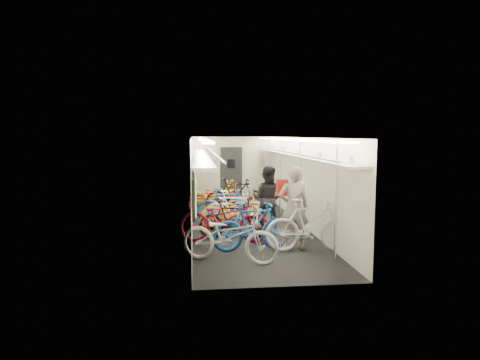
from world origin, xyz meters
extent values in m
plane|color=black|center=(0.00, 0.00, 0.00)|extent=(10.00, 10.00, 0.00)
plane|color=white|center=(0.00, 0.00, 2.40)|extent=(10.00, 10.00, 0.00)
plane|color=beige|center=(-1.50, 0.00, 1.20)|extent=(0.00, 10.00, 10.00)
plane|color=beige|center=(1.50, 0.00, 1.20)|extent=(0.00, 10.00, 10.00)
plane|color=beige|center=(0.00, 5.00, 1.20)|extent=(3.00, 0.00, 3.00)
plane|color=beige|center=(0.00, -5.00, 1.20)|extent=(3.00, 0.00, 3.00)
cube|color=black|center=(-1.46, -3.20, 1.25)|extent=(0.06, 1.10, 0.80)
cube|color=#A4DA5F|center=(-1.42, -3.20, 1.25)|extent=(0.02, 0.96, 0.66)
cube|color=black|center=(-1.46, -1.00, 1.25)|extent=(0.06, 1.10, 0.80)
cube|color=#A4DA5F|center=(-1.42, -1.00, 1.25)|extent=(0.02, 0.96, 0.66)
cube|color=black|center=(-1.46, 1.20, 1.25)|extent=(0.06, 1.10, 0.80)
cube|color=#A4DA5F|center=(-1.42, 1.20, 1.25)|extent=(0.02, 0.96, 0.66)
cube|color=black|center=(-1.46, 3.40, 1.25)|extent=(0.06, 1.10, 0.80)
cube|color=#A4DA5F|center=(-1.42, 3.40, 1.25)|extent=(0.02, 0.96, 0.66)
cube|color=#E8B60C|center=(-1.45, -2.10, 1.30)|extent=(0.02, 0.22, 0.30)
cube|color=#E8B60C|center=(-1.45, 0.10, 1.30)|extent=(0.02, 0.22, 0.30)
cube|color=#E8B60C|center=(-1.45, 2.30, 1.30)|extent=(0.02, 0.22, 0.30)
cube|color=black|center=(0.00, 4.94, 1.00)|extent=(0.85, 0.08, 2.00)
cube|color=#999BA0|center=(-1.28, 0.00, 1.92)|extent=(0.40, 9.70, 0.05)
cube|color=#999BA0|center=(1.28, 0.00, 1.92)|extent=(0.40, 9.70, 0.05)
cylinder|color=silver|center=(-0.95, 0.00, 2.02)|extent=(0.04, 9.70, 0.04)
cylinder|color=silver|center=(0.95, 0.00, 2.02)|extent=(0.04, 9.70, 0.04)
cube|color=white|center=(-1.20, 0.00, 2.34)|extent=(0.18, 9.60, 0.04)
cube|color=white|center=(1.20, 0.00, 2.34)|extent=(0.18, 9.60, 0.04)
cylinder|color=silver|center=(1.25, -3.80, 1.20)|extent=(0.05, 0.05, 2.38)
cylinder|color=silver|center=(1.25, -1.00, 1.20)|extent=(0.05, 0.05, 2.38)
cylinder|color=silver|center=(1.25, 1.50, 1.20)|extent=(0.05, 0.05, 2.38)
cylinder|color=silver|center=(1.25, 4.00, 1.20)|extent=(0.05, 0.05, 2.38)
imported|color=silver|center=(-0.77, -3.54, 0.52)|extent=(2.09, 1.45, 1.04)
imported|color=#1A529C|center=(-0.22, -2.74, 0.53)|extent=(1.82, 0.79, 1.06)
imported|color=maroon|center=(-0.76, -1.98, 0.55)|extent=(2.19, 1.10, 1.10)
imported|color=black|center=(-0.59, -1.81, 0.47)|extent=(1.63, 0.81, 0.94)
imported|color=orange|center=(-0.37, -0.66, 0.49)|extent=(1.90, 0.78, 0.97)
imported|color=silver|center=(-0.41, -0.41, 0.49)|extent=(1.69, 1.09, 0.99)
imported|color=#A3A3A7|center=(-0.38, 0.15, 0.50)|extent=(2.01, 1.22, 1.00)
imported|color=#185291|center=(-0.55, 0.29, 0.49)|extent=(1.66, 0.53, 0.99)
imported|color=#9F2111|center=(-0.72, 1.22, 0.51)|extent=(2.04, 1.22, 1.01)
imported|color=black|center=(-0.15, 1.76, 0.56)|extent=(1.87, 0.54, 1.12)
imported|color=yellow|center=(-0.75, 2.45, 0.49)|extent=(1.99, 1.30, 0.99)
imported|color=silver|center=(0.98, -2.99, 0.57)|extent=(1.93, 0.68, 1.14)
imported|color=gray|center=(0.67, -2.77, 0.91)|extent=(0.67, 0.44, 1.82)
imported|color=black|center=(0.42, -0.92, 0.84)|extent=(1.01, 0.92, 1.68)
cube|color=#A81810|center=(0.54, -2.19, 1.28)|extent=(0.26, 0.14, 0.38)
camera|label=1|loc=(-1.45, -11.64, 2.47)|focal=32.00mm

